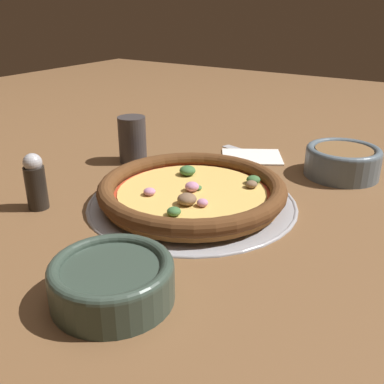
{
  "coord_description": "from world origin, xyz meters",
  "views": [
    {
      "loc": [
        0.4,
        -0.61,
        0.34
      ],
      "look_at": [
        0.0,
        0.0,
        0.02
      ],
      "focal_mm": 42.0,
      "sensor_mm": 36.0,
      "label": 1
    }
  ],
  "objects_px": {
    "pizza": "(192,190)",
    "napkin": "(252,156)",
    "pepper_shaker": "(35,182)",
    "bowl_far": "(343,160)",
    "fork": "(248,152)",
    "bowl_near": "(112,279)",
    "drinking_cup": "(132,139)",
    "pizza_tray": "(192,202)"
  },
  "relations": [
    {
      "from": "napkin",
      "to": "pepper_shaker",
      "type": "xyz_separation_m",
      "value": [
        -0.19,
        -0.44,
        0.05
      ]
    },
    {
      "from": "napkin",
      "to": "fork",
      "type": "distance_m",
      "value": 0.03
    },
    {
      "from": "pepper_shaker",
      "to": "fork",
      "type": "bearing_deg",
      "value": 69.97
    },
    {
      "from": "bowl_far",
      "to": "drinking_cup",
      "type": "bearing_deg",
      "value": -158.43
    },
    {
      "from": "pizza_tray",
      "to": "bowl_near",
      "type": "distance_m",
      "value": 0.29
    },
    {
      "from": "pizza_tray",
      "to": "pizza",
      "type": "relative_size",
      "value": 1.12
    },
    {
      "from": "pizza_tray",
      "to": "napkin",
      "type": "distance_m",
      "value": 0.28
    },
    {
      "from": "pizza",
      "to": "napkin",
      "type": "xyz_separation_m",
      "value": [
        -0.02,
        0.28,
        -0.02
      ]
    },
    {
      "from": "bowl_far",
      "to": "pepper_shaker",
      "type": "distance_m",
      "value": 0.6
    },
    {
      "from": "pizza_tray",
      "to": "drinking_cup",
      "type": "distance_m",
      "value": 0.27
    },
    {
      "from": "bowl_near",
      "to": "drinking_cup",
      "type": "distance_m",
      "value": 0.5
    },
    {
      "from": "drinking_cup",
      "to": "pepper_shaker",
      "type": "relative_size",
      "value": 1.01
    },
    {
      "from": "fork",
      "to": "pepper_shaker",
      "type": "distance_m",
      "value": 0.5
    },
    {
      "from": "pizza_tray",
      "to": "drinking_cup",
      "type": "xyz_separation_m",
      "value": [
        -0.23,
        0.12,
        0.05
      ]
    },
    {
      "from": "pizza_tray",
      "to": "fork",
      "type": "distance_m",
      "value": 0.31
    },
    {
      "from": "fork",
      "to": "pizza",
      "type": "bearing_deg",
      "value": 113.07
    },
    {
      "from": "drinking_cup",
      "to": "napkin",
      "type": "relative_size",
      "value": 0.6
    },
    {
      "from": "napkin",
      "to": "drinking_cup",
      "type": "bearing_deg",
      "value": -142.11
    },
    {
      "from": "pizza_tray",
      "to": "pizza",
      "type": "height_order",
      "value": "pizza"
    },
    {
      "from": "bowl_near",
      "to": "pepper_shaker",
      "type": "bearing_deg",
      "value": 156.52
    },
    {
      "from": "fork",
      "to": "bowl_near",
      "type": "bearing_deg",
      "value": 115.83
    },
    {
      "from": "napkin",
      "to": "fork",
      "type": "height_order",
      "value": "napkin"
    },
    {
      "from": "pizza_tray",
      "to": "napkin",
      "type": "bearing_deg",
      "value": 94.11
    },
    {
      "from": "pizza_tray",
      "to": "bowl_far",
      "type": "distance_m",
      "value": 0.34
    },
    {
      "from": "pepper_shaker",
      "to": "bowl_far",
      "type": "bearing_deg",
      "value": 48.1
    },
    {
      "from": "pizza",
      "to": "drinking_cup",
      "type": "distance_m",
      "value": 0.26
    },
    {
      "from": "drinking_cup",
      "to": "bowl_far",
      "type": "bearing_deg",
      "value": 21.57
    },
    {
      "from": "pizza_tray",
      "to": "bowl_far",
      "type": "relative_size",
      "value": 2.49
    },
    {
      "from": "napkin",
      "to": "pepper_shaker",
      "type": "bearing_deg",
      "value": -113.63
    },
    {
      "from": "fork",
      "to": "pepper_shaker",
      "type": "height_order",
      "value": "pepper_shaker"
    },
    {
      "from": "bowl_far",
      "to": "drinking_cup",
      "type": "xyz_separation_m",
      "value": [
        -0.42,
        -0.16,
        0.02
      ]
    },
    {
      "from": "pizza_tray",
      "to": "bowl_near",
      "type": "bearing_deg",
      "value": -76.17
    },
    {
      "from": "bowl_far",
      "to": "bowl_near",
      "type": "bearing_deg",
      "value": -101.27
    },
    {
      "from": "pepper_shaker",
      "to": "pizza_tray",
      "type": "bearing_deg",
      "value": 36.75
    },
    {
      "from": "bowl_far",
      "to": "pepper_shaker",
      "type": "height_order",
      "value": "pepper_shaker"
    },
    {
      "from": "pizza",
      "to": "napkin",
      "type": "bearing_deg",
      "value": 94.15
    },
    {
      "from": "napkin",
      "to": "bowl_near",
      "type": "bearing_deg",
      "value": -80.96
    },
    {
      "from": "bowl_far",
      "to": "drinking_cup",
      "type": "distance_m",
      "value": 0.45
    },
    {
      "from": "pizza_tray",
      "to": "napkin",
      "type": "relative_size",
      "value": 2.19
    },
    {
      "from": "bowl_near",
      "to": "napkin",
      "type": "xyz_separation_m",
      "value": [
        -0.09,
        0.57,
        -0.02
      ]
    },
    {
      "from": "bowl_far",
      "to": "napkin",
      "type": "xyz_separation_m",
      "value": [
        -0.2,
        0.0,
        -0.03
      ]
    },
    {
      "from": "drinking_cup",
      "to": "pizza",
      "type": "bearing_deg",
      "value": -26.87
    }
  ]
}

